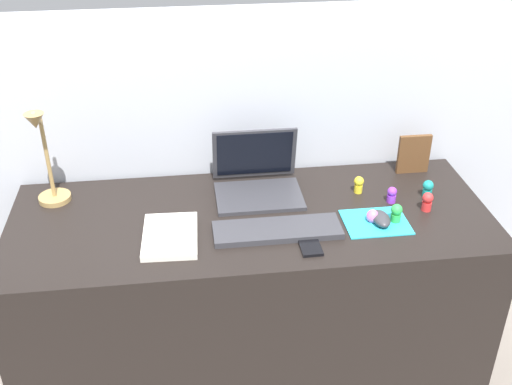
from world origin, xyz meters
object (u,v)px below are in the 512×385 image
cell_phone (309,244)px  toy_figurine_purple (392,194)px  picture_frame (414,154)px  keyboard (277,230)px  notebook_pad (170,236)px  toy_figurine_green (396,213)px  mouse (381,219)px  toy_figurine_pink (373,216)px  toy_figurine_teal (428,188)px  toy_figurine_red (427,201)px  toy_figurine_yellow (359,184)px  laptop (257,177)px  desk_lamp (46,161)px

cell_phone → toy_figurine_purple: toy_figurine_purple is taller
cell_phone → picture_frame: bearing=40.3°
keyboard → notebook_pad: bearing=178.2°
notebook_pad → toy_figurine_green: bearing=2.7°
mouse → toy_figurine_pink: size_ratio=2.12×
picture_frame → toy_figurine_pink: size_ratio=3.31×
toy_figurine_teal → toy_figurine_red: bearing=-111.6°
toy_figurine_green → toy_figurine_yellow: bearing=109.0°
toy_figurine_red → laptop: bearing=159.6°
toy_figurine_purple → toy_figurine_pink: toy_figurine_purple is taller
laptop → mouse: bearing=-35.8°
notebook_pad → toy_figurine_red: size_ratio=3.60×
notebook_pad → laptop: bearing=43.0°
toy_figurine_teal → toy_figurine_red: (-0.03, -0.09, 0.00)m
mouse → cell_phone: mouse is taller
desk_lamp → toy_figurine_purple: size_ratio=6.29×
toy_figurine_green → toy_figurine_yellow: (-0.07, 0.20, -0.00)m
laptop → toy_figurine_green: (0.42, -0.26, -0.02)m
toy_figurine_pink → toy_figurine_yellow: 0.19m
desk_lamp → toy_figurine_red: (1.26, -0.20, -0.13)m
laptop → keyboard: bearing=-83.8°
keyboard → desk_lamp: size_ratio=1.13×
toy_figurine_teal → toy_figurine_purple: bearing=-172.2°
desk_lamp → toy_figurine_green: desk_lamp is taller
toy_figurine_green → toy_figurine_pink: size_ratio=1.47×
toy_figurine_green → toy_figurine_purple: toy_figurine_green is taller
keyboard → toy_figurine_teal: bearing=15.6°
picture_frame → toy_figurine_teal: (-0.01, -0.18, -0.04)m
picture_frame → toy_figurine_yellow: (-0.24, -0.12, -0.04)m
toy_figurine_green → cell_phone: bearing=-163.3°
toy_figurine_teal → laptop: bearing=168.4°
keyboard → desk_lamp: (-0.73, 0.27, 0.16)m
picture_frame → toy_figurine_green: bearing=-117.5°
laptop → desk_lamp: desk_lamp is taller
mouse → desk_lamp: bearing=166.4°
laptop → picture_frame: bearing=5.8°
cell_phone → desk_lamp: size_ratio=0.35×
laptop → keyboard: 0.28m
toy_figurine_red → picture_frame: bearing=81.1°
keyboard → picture_frame: (0.56, 0.34, 0.06)m
toy_figurine_green → toy_figurine_yellow: size_ratio=1.07×
keyboard → toy_figurine_yellow: 0.39m
toy_figurine_teal → notebook_pad: bearing=-170.8°
laptop → picture_frame: laptop is taller
toy_figurine_purple → notebook_pad: bearing=-170.5°
toy_figurine_teal → toy_figurine_green: bearing=-138.3°
keyboard → toy_figurine_red: toy_figurine_red is taller
toy_figurine_yellow → toy_figurine_pink: bearing=-91.6°
notebook_pad → toy_figurine_teal: (0.90, 0.15, 0.02)m
mouse → toy_figurine_purple: bearing=59.5°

